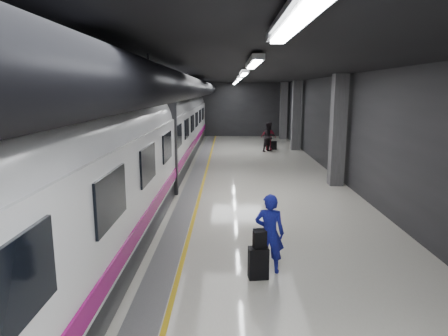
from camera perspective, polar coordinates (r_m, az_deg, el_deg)
ground at (r=14.67m, az=0.17°, el=-4.18°), size 40.00×40.00×0.00m
platform_hall at (r=15.12m, az=-0.90°, el=9.84°), size 10.02×40.02×4.51m
train at (r=14.65m, az=-12.65°, el=3.79°), size 3.05×38.00×4.05m
traveler_main at (r=8.64m, az=6.51°, el=-9.24°), size 0.70×0.53×1.73m
suitcase_main at (r=8.52m, az=4.93°, el=-13.36°), size 0.43×0.30×0.67m
shoulder_bag at (r=8.33m, az=5.13°, el=-10.12°), size 0.30×0.22×0.36m
traveler_far_a at (r=25.58m, az=6.50°, el=4.44°), size 1.17×1.14×1.90m
traveler_far_b at (r=26.42m, az=6.37°, el=4.39°), size 1.00×0.47×1.66m
suitcase_far at (r=26.59m, az=7.08°, el=3.23°), size 0.43×0.33×0.57m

